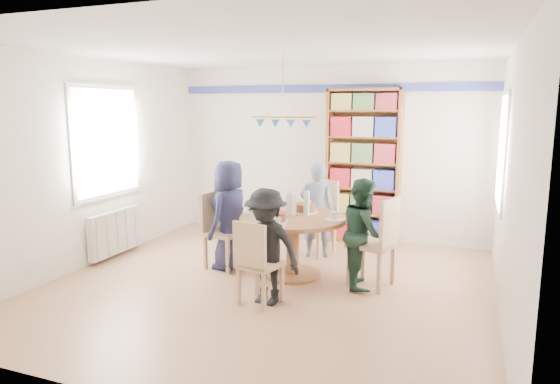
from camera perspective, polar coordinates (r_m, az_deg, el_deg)
The scene contains 14 objects.
ground at distance 5.96m, azimuth -1.41°, elevation -10.62°, with size 5.00×5.00×0.00m, color #A57857.
room_shell at distance 6.50m, azimuth -0.66°, elevation 6.00°, with size 5.00×5.00×5.00m.
radiator at distance 7.32m, azimuth -18.29°, elevation -4.37°, with size 0.12×1.00×0.60m.
dining_table at distance 6.12m, azimuth 1.48°, elevation -4.61°, with size 1.30×1.30×0.75m.
chair_left at distance 6.51m, azimuth -6.98°, elevation -3.91°, with size 0.50×0.50×0.99m.
chair_right at distance 5.84m, azimuth 11.27°, elevation -5.25°, with size 0.57×0.57×1.06m.
chair_far at distance 7.11m, azimuth 4.53°, elevation -2.44°, with size 0.58×0.58×1.04m.
chair_near at distance 5.23m, azimuth -2.79°, elevation -7.73°, with size 0.49×0.49×0.92m.
person_left at distance 6.42m, azimuth -5.78°, elevation -2.64°, with size 0.69×0.45×1.40m, color #181A35.
person_right at distance 5.83m, azimuth 9.52°, elevation -4.65°, with size 0.62×0.48×1.27m, color #162D22.
person_far at distance 6.91m, azimuth 4.21°, elevation -2.05°, with size 0.48×0.32×1.32m, color gray.
person_near at distance 5.27m, azimuth -1.59°, elevation -6.27°, with size 0.80×0.46×1.24m, color black.
bookshelf at distance 7.71m, azimuth 9.51°, elevation 2.76°, with size 1.11×0.33×2.34m.
tableware at distance 6.09m, azimuth 1.33°, elevation -2.10°, with size 1.28×1.28×0.34m.
Camera 1 is at (2.15, -5.15, 2.08)m, focal length 32.00 mm.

